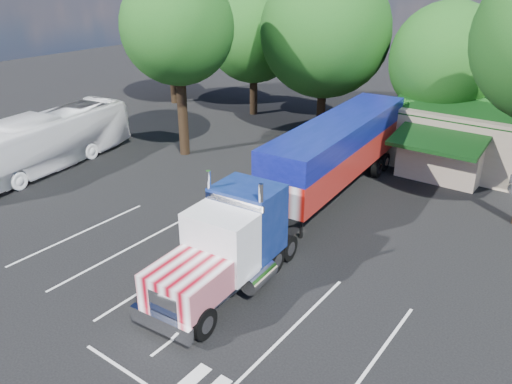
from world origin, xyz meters
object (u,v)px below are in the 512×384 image
Objects in this scene: bicycle at (317,199)px; semi_truck at (316,167)px; tour_bus at (45,141)px; woman at (194,272)px.

semi_truck is at bearing -82.59° from bicycle.
semi_truck reaches higher than tour_bus.
semi_truck is 14.94× the size of woman.
semi_truck reaches higher than bicycle.
semi_truck is 13.12× the size of bicycle.
tour_bus reaches higher than woman.
woman is at bearing -100.30° from bicycle.
tour_bus is (-18.01, -4.80, -0.85)m from semi_truck.
semi_truck is at bearing 5.63° from tour_bus.
semi_truck is 1.73× the size of tour_bus.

